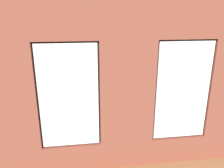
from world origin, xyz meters
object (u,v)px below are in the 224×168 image
Objects in this scene: coffee_table at (113,91)px; cup_ceramic at (116,90)px; remote_silver at (123,88)px; potted_plant_mid_room_small at (129,88)px; papasan_chair at (84,78)px; media_console at (6,111)px; tv_flatscreen at (3,90)px; couch_left at (196,101)px; table_plant_small at (113,87)px; potted_plant_by_left_couch at (168,84)px; potted_plant_beside_window_right at (4,134)px; remote_black at (101,91)px; couch_by_window at (81,136)px; potted_plant_corner_near_left at (168,63)px.

cup_ceramic is (-0.10, 0.13, 0.09)m from coffee_table.
remote_silver is 0.35× the size of potted_plant_mid_room_small.
coffee_table is 1.84m from papasan_chair.
tv_flatscreen reaches higher than media_console.
couch_left is 8.92× the size of table_plant_small.
potted_plant_by_left_couch is 5.62m from potted_plant_beside_window_right.
potted_plant_beside_window_right is at bearing -71.23° from couch_left.
remote_black is 0.14× the size of media_console.
papasan_chair is (0.95, -1.58, 0.05)m from coffee_table.
remote_silver is 0.15× the size of papasan_chair.
couch_left is 10.94× the size of remote_black.
tv_flatscreen is at bearing 124.03° from remote_black.
potted_plant_by_left_couch is at bearing 172.09° from potted_plant_mid_room_small.
remote_black is 1.00× the size of remote_silver.
couch_left reaches higher than cup_ceramic.
remote_black is at bearing 9.75° from potted_plant_by_left_couch.
papasan_chair reaches higher than media_console.
couch_by_window reaches higher than cup_ceramic.
potted_plant_corner_near_left reaches higher than media_console.
remote_black is at bearing -130.58° from potted_plant_beside_window_right.
remote_black is 0.23× the size of potted_plant_by_left_couch.
couch_left is 1.48× the size of media_console.
couch_left is 3.83× the size of potted_plant_mid_room_small.
couch_left is at bearing 138.95° from potted_plant_mid_room_small.
couch_by_window reaches higher than remote_black.
potted_plant_mid_room_small is at bearing -161.79° from tv_flatscreen.
couch_left is 2.08× the size of potted_plant_beside_window_right.
potted_plant_by_left_couch is 0.82× the size of potted_plant_beside_window_right.
couch_left is at bearing 156.42° from table_plant_small.
remote_black is 0.19× the size of potted_plant_beside_window_right.
remote_silver is at bearing -157.84° from table_plant_small.
tv_flatscreen is 6.40m from potted_plant_corner_near_left.
potted_plant_corner_near_left reaches higher than papasan_chair.
potted_plant_corner_near_left is (-5.86, -2.57, 0.69)m from media_console.
couch_left reaches higher than remote_black.
couch_by_window is at bearing -176.33° from potted_plant_beside_window_right.
papasan_chair is (0.55, -1.71, -0.01)m from remote_black.
media_console is at bearing 18.25° from potted_plant_mid_room_small.
coffee_table is 7.96× the size of remote_black.
potted_plant_corner_near_left is at bearing -156.38° from tv_flatscreen.
potted_plant_by_left_couch is (-3.02, 1.28, 0.02)m from papasan_chair.
remote_black is 0.11× the size of potted_plant_corner_near_left.
coffee_table is at bearing -52.00° from cup_ceramic.
table_plant_small reaches higher than remote_black.
potted_plant_by_left_couch is (0.40, -1.38, 0.14)m from couch_left.
remote_silver is (-1.46, -2.80, 0.13)m from couch_by_window.
table_plant_small is 0.17× the size of tv_flatscreen.
papasan_chair reaches higher than remote_silver.
potted_plant_beside_window_right is (5.12, 1.67, 0.23)m from couch_left.
couch_by_window is at bearing -174.34° from remote_black.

